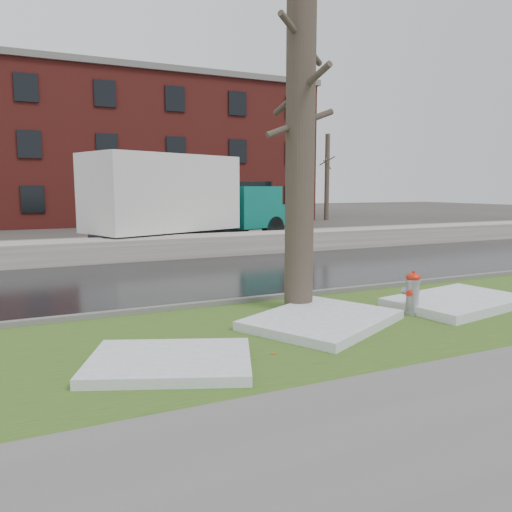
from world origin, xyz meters
name	(u,v)px	position (x,y,z in m)	size (l,w,h in m)	color
ground	(305,310)	(0.00, 0.00, 0.00)	(120.00, 120.00, 0.00)	#47423D
verge	(340,324)	(0.00, -1.25, 0.02)	(60.00, 4.50, 0.04)	#2B531B
road	(225,275)	(0.00, 4.50, 0.01)	(60.00, 7.00, 0.03)	black
parking_lot	(154,244)	(0.00, 13.00, 0.01)	(60.00, 9.00, 0.03)	slate
curb	(282,297)	(0.00, 1.00, 0.07)	(60.00, 0.15, 0.14)	slate
snowbank	(182,247)	(0.00, 8.70, 0.38)	(60.00, 1.60, 0.75)	#BDB6AD
brick_building	(125,154)	(2.00, 30.00, 5.00)	(26.00, 12.00, 10.00)	maroon
bg_tree_center	(6,174)	(-6.00, 26.00, 3.33)	(1.40, 1.62, 6.50)	brown
bg_tree_right	(327,176)	(16.00, 24.00, 3.33)	(1.40, 1.62, 6.50)	brown
fire_hydrant	(412,291)	(1.62, -1.29, 0.49)	(0.42, 0.40, 0.85)	gray
tree	(300,127)	(-0.16, 0.02, 3.64)	(1.48, 1.77, 7.15)	brown
box_truck	(186,200)	(0.94, 11.19, 1.98)	(11.07, 5.91, 3.74)	black
worker	(151,213)	(-0.97, 9.30, 1.58)	(0.61, 0.40, 1.66)	black
snow_patch_near	(322,320)	(-0.35, -1.18, 0.12)	(2.60, 2.00, 0.16)	white
snow_patch_far	(170,361)	(-3.40, -2.11, 0.11)	(2.20, 1.60, 0.14)	white
snow_patch_side	(457,302)	(2.96, -1.16, 0.13)	(2.80, 1.80, 0.18)	white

